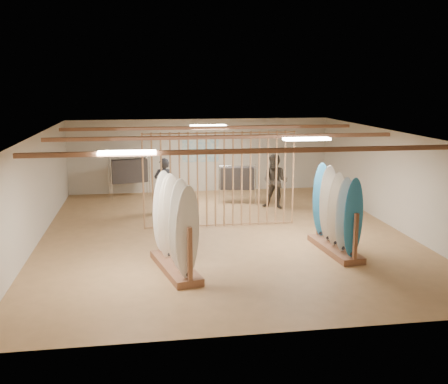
{
  "coord_description": "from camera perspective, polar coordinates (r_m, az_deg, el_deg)",
  "views": [
    {
      "loc": [
        -2.15,
        -13.98,
        4.17
      ],
      "look_at": [
        0.0,
        0.0,
        1.2
      ],
      "focal_mm": 42.0,
      "sensor_mm": 36.0,
      "label": 1
    }
  ],
  "objects": [
    {
      "name": "floor",
      "position": [
        14.74,
        -0.0,
        -4.57
      ],
      "size": [
        12.0,
        12.0,
        0.0
      ],
      "primitive_type": "plane",
      "color": "tan",
      "rests_on": "ground"
    },
    {
      "name": "bamboo_partition",
      "position": [
        15.19,
        -0.46,
        1.35
      ],
      "size": [
        4.45,
        0.05,
        2.78
      ],
      "color": "#AB7D53",
      "rests_on": "ground"
    },
    {
      "name": "poster",
      "position": [
        20.24,
        -2.58,
        4.55
      ],
      "size": [
        1.4,
        0.03,
        0.9
      ],
      "primitive_type": "cube",
      "color": "#368CBF",
      "rests_on": "ground"
    },
    {
      "name": "ceiling_slats",
      "position": [
        14.21,
        -0.0,
        6.01
      ],
      "size": [
        9.5,
        6.12,
        0.1
      ],
      "primitive_type": "cube",
      "color": "#905D41",
      "rests_on": "ground"
    },
    {
      "name": "rack_right",
      "position": [
        13.32,
        12.08,
        -3.48
      ],
      "size": [
        0.75,
        2.22,
        2.07
      ],
      "rotation": [
        0.0,
        0.0,
        0.09
      ],
      "color": "#905D41",
      "rests_on": "floor"
    },
    {
      "name": "shopper_a",
      "position": [
        17.06,
        -6.5,
        1.13
      ],
      "size": [
        0.78,
        0.56,
        2.03
      ],
      "primitive_type": "imported",
      "rotation": [
        0.0,
        0.0,
        3.06
      ],
      "color": "#2B2D33",
      "rests_on": "floor"
    },
    {
      "name": "rack_left",
      "position": [
        11.77,
        -5.39,
        -5.15
      ],
      "size": [
        1.09,
        2.35,
        2.16
      ],
      "rotation": [
        0.0,
        0.0,
        0.23
      ],
      "color": "#905D41",
      "rests_on": "floor"
    },
    {
      "name": "ceiling",
      "position": [
        14.21,
        -0.0,
        6.33
      ],
      "size": [
        12.0,
        12.0,
        0.0
      ],
      "primitive_type": "plane",
      "rotation": [
        3.14,
        0.0,
        0.0
      ],
      "color": "gray",
      "rests_on": "ground"
    },
    {
      "name": "wall_right",
      "position": [
        15.94,
        18.06,
        1.27
      ],
      "size": [
        0.0,
        12.0,
        12.0
      ],
      "primitive_type": "plane",
      "rotation": [
        1.57,
        0.0,
        -1.57
      ],
      "color": "beige",
      "rests_on": "ground"
    },
    {
      "name": "wall_front",
      "position": [
        8.71,
        6.05,
        -6.74
      ],
      "size": [
        12.0,
        0.0,
        12.0
      ],
      "primitive_type": "plane",
      "rotation": [
        -1.57,
        0.0,
        0.0
      ],
      "color": "beige",
      "rests_on": "ground"
    },
    {
      "name": "clothing_rack_a",
      "position": [
        19.5,
        -10.28,
        2.26
      ],
      "size": [
        1.37,
        0.68,
        1.51
      ],
      "rotation": [
        0.0,
        0.0,
        0.26
      ],
      "color": "silver",
      "rests_on": "floor"
    },
    {
      "name": "wall_back",
      "position": [
        20.28,
        -2.59,
        4.0
      ],
      "size": [
        12.0,
        0.0,
        12.0
      ],
      "primitive_type": "plane",
      "rotation": [
        1.57,
        0.0,
        0.0
      ],
      "color": "beige",
      "rests_on": "ground"
    },
    {
      "name": "shopper_b",
      "position": [
        17.58,
        5.6,
        1.53
      ],
      "size": [
        1.26,
        1.18,
        2.07
      ],
      "primitive_type": "imported",
      "rotation": [
        0.0,
        0.0,
        -0.55
      ],
      "color": "#3D362F",
      "rests_on": "floor"
    },
    {
      "name": "clothing_rack_b",
      "position": [
        18.27,
        1.46,
        1.5
      ],
      "size": [
        1.26,
        0.53,
        1.36
      ],
      "rotation": [
        0.0,
        0.0,
        -0.19
      ],
      "color": "silver",
      "rests_on": "floor"
    },
    {
      "name": "light_panels",
      "position": [
        14.21,
        -0.0,
        6.09
      ],
      "size": [
        1.2,
        0.35,
        0.06
      ],
      "primitive_type": "cube",
      "color": "white",
      "rests_on": "ground"
    },
    {
      "name": "wall_left",
      "position": [
        14.53,
        -19.88,
        0.16
      ],
      "size": [
        0.0,
        12.0,
        12.0
      ],
      "primitive_type": "plane",
      "rotation": [
        1.57,
        0.0,
        1.57
      ],
      "color": "beige",
      "rests_on": "ground"
    }
  ]
}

